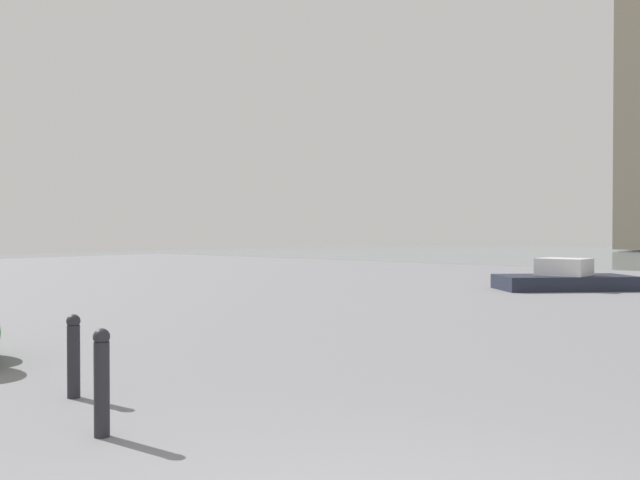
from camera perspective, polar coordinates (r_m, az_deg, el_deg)
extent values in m
cylinder|color=#232328|center=(5.82, -17.16, -11.41)|extent=(0.12, 0.12, 0.73)
sphere|color=#232328|center=(5.74, -17.18, -7.45)|extent=(0.13, 0.13, 0.13)
cylinder|color=#232328|center=(7.20, -19.21, -9.22)|extent=(0.12, 0.12, 0.69)
sphere|color=#232328|center=(7.14, -19.23, -6.18)|extent=(0.13, 0.13, 0.13)
cube|color=#1E2333|center=(19.81, 19.03, -3.43)|extent=(3.55, 3.58, 0.50)
cube|color=silver|center=(19.78, 19.04, -2.13)|extent=(1.24, 1.00, 0.50)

